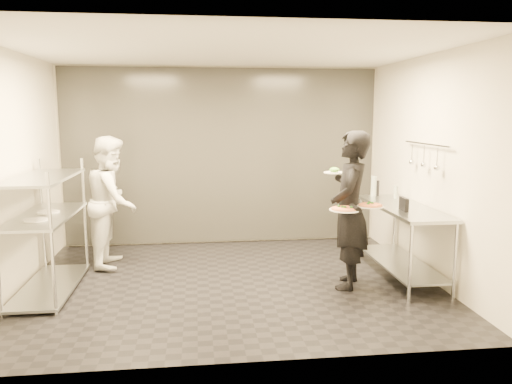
{
  "coord_description": "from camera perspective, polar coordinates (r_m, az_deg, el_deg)",
  "views": [
    {
      "loc": [
        -0.39,
        -5.91,
        2.08
      ],
      "look_at": [
        0.34,
        0.22,
        1.1
      ],
      "focal_mm": 35.0,
      "sensor_mm": 36.0,
      "label": 1
    }
  ],
  "objects": [
    {
      "name": "chef",
      "position": [
        7.08,
        -16.09,
        -1.02
      ],
      "size": [
        0.7,
        0.88,
        1.78
      ],
      "primitive_type": "imported",
      "rotation": [
        0.0,
        0.0,
        1.54
      ],
      "color": "white",
      "rests_on": "ground"
    },
    {
      "name": "pizza_plate_near",
      "position": [
        5.74,
        10.11,
        -1.93
      ],
      "size": [
        0.35,
        0.35,
        0.05
      ],
      "color": "white",
      "rests_on": "waiter"
    },
    {
      "name": "pass_rack",
      "position": [
        6.3,
        -22.85,
        -3.71
      ],
      "size": [
        0.6,
        1.6,
        1.5
      ],
      "color": "silver",
      "rests_on": "ground"
    },
    {
      "name": "pos_monitor",
      "position": [
        6.23,
        16.54,
        -1.34
      ],
      "size": [
        0.06,
        0.22,
        0.16
      ],
      "primitive_type": "cube",
      "rotation": [
        0.0,
        0.0,
        -0.06
      ],
      "color": "black",
      "rests_on": "prep_counter"
    },
    {
      "name": "salad_plate",
      "position": [
        6.17,
        8.95,
        2.39
      ],
      "size": [
        0.26,
        0.26,
        0.07
      ],
      "color": "white",
      "rests_on": "waiter"
    },
    {
      "name": "prep_counter",
      "position": [
        6.61,
        16.37,
        -4.06
      ],
      "size": [
        0.6,
        1.8,
        0.92
      ],
      "color": "silver",
      "rests_on": "ground"
    },
    {
      "name": "utensil_rail",
      "position": [
        6.57,
        18.71,
        3.89
      ],
      "size": [
        0.07,
        1.2,
        0.31
      ],
      "color": "silver",
      "rests_on": "room_shell"
    },
    {
      "name": "waiter",
      "position": [
        6.02,
        10.67,
        -2.05
      ],
      "size": [
        0.67,
        0.8,
        1.88
      ],
      "primitive_type": "imported",
      "rotation": [
        0.0,
        0.0,
        -1.94
      ],
      "color": "black",
      "rests_on": "ground"
    },
    {
      "name": "bottle_dark",
      "position": [
        7.24,
        13.65,
        0.43
      ],
      "size": [
        0.06,
        0.06,
        0.22
      ],
      "primitive_type": "cylinder",
      "color": "black",
      "rests_on": "prep_counter"
    },
    {
      "name": "bottle_green",
      "position": [
        7.22,
        13.31,
        0.68
      ],
      "size": [
        0.08,
        0.08,
        0.28
      ],
      "primitive_type": "cylinder",
      "color": "#8F9C90",
      "rests_on": "prep_counter"
    },
    {
      "name": "room_shell",
      "position": [
        7.13,
        -3.6,
        3.54
      ],
      "size": [
        5.0,
        4.0,
        2.8
      ],
      "color": "black",
      "rests_on": "ground"
    },
    {
      "name": "bottle_clear",
      "position": [
        7.06,
        15.68,
        -0.02
      ],
      "size": [
        0.05,
        0.05,
        0.18
      ],
      "primitive_type": "cylinder",
      "color": "#8F9C90",
      "rests_on": "prep_counter"
    },
    {
      "name": "pizza_plate_far",
      "position": [
        5.88,
        12.95,
        -1.51
      ],
      "size": [
        0.31,
        0.31,
        0.05
      ],
      "color": "white",
      "rests_on": "waiter"
    }
  ]
}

